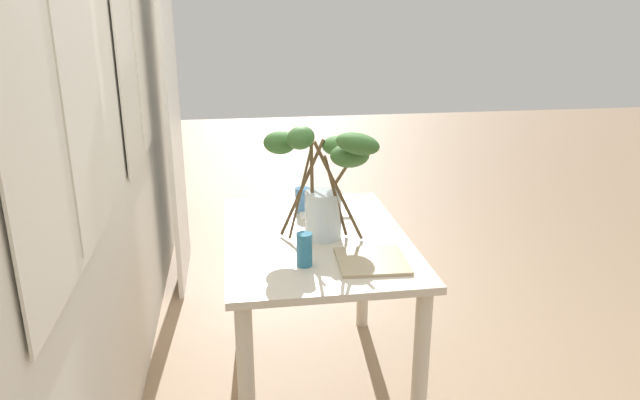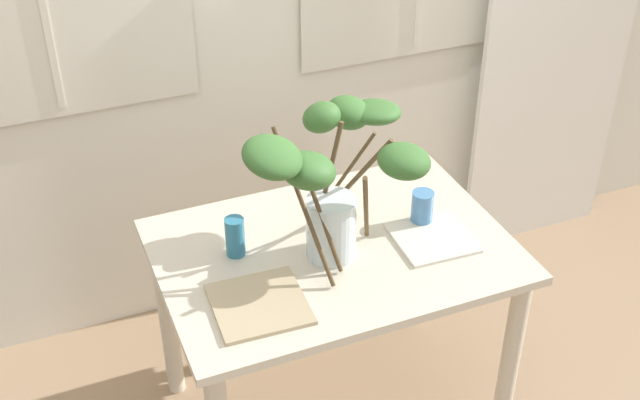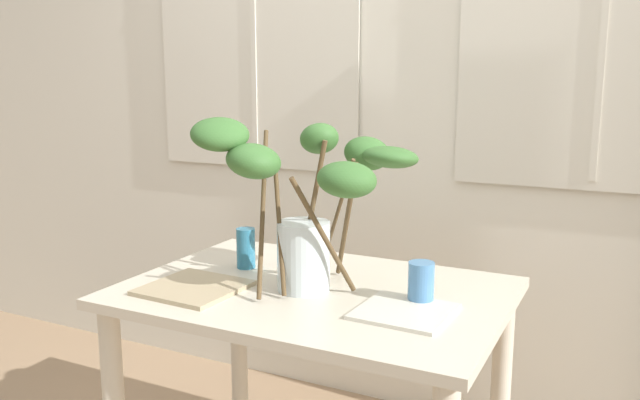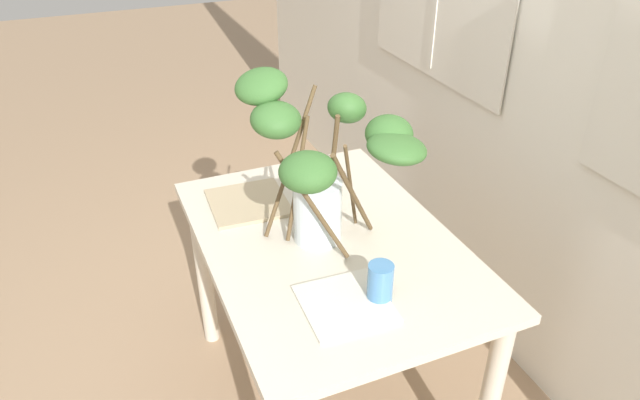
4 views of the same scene
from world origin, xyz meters
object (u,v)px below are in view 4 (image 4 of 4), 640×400
Objects in this scene: vase_with_branches at (320,160)px; drinking_glass_blue_left at (318,176)px; dining_table at (328,271)px; plate_square_left at (248,202)px; drinking_glass_blue_right at (380,282)px; plate_square_right at (345,304)px.

drinking_glass_blue_left is (-0.30, 0.12, -0.23)m from vase_with_branches.
plate_square_left reaches higher than dining_table.
drinking_glass_blue_left reaches higher than dining_table.
drinking_glass_blue_right is (0.33, 0.02, 0.19)m from dining_table.
dining_table is at bearing -176.94° from drinking_glass_blue_right.
vase_with_branches reaches higher than drinking_glass_blue_left.
vase_with_branches is 5.63× the size of drinking_glass_blue_right.
plate_square_right is at bearing 8.50° from plate_square_left.
dining_table is at bearing 29.46° from plate_square_left.
drinking_glass_blue_right is (0.63, -0.07, -0.01)m from drinking_glass_blue_left.
plate_square_right is (0.32, -0.06, -0.29)m from vase_with_branches.
drinking_glass_blue_left is at bearing 164.34° from plate_square_right.
vase_with_branches is 0.41m from drinking_glass_blue_right.
drinking_glass_blue_right is 0.49× the size of plate_square_right.
dining_table is 0.37m from drinking_glass_blue_left.
dining_table is at bearing -16.45° from drinking_glass_blue_left.
drinking_glass_blue_left is 0.55× the size of plate_square_right.
drinking_glass_blue_left is 1.13× the size of drinking_glass_blue_right.
drinking_glass_blue_right is 0.44× the size of plate_square_left.
dining_table is at bearing 76.50° from vase_with_branches.
dining_table is 4.18× the size of plate_square_left.
dining_table is 4.66× the size of plate_square_right.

